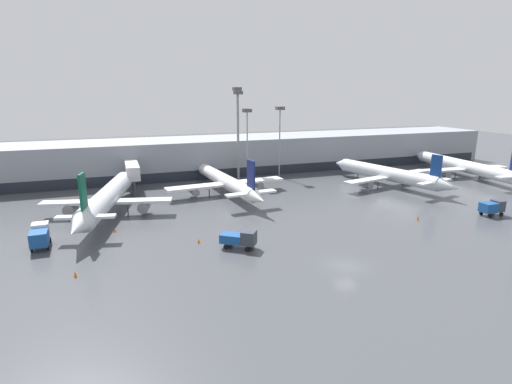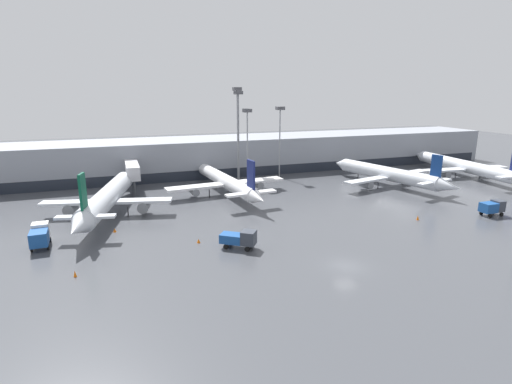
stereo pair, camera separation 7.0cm
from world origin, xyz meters
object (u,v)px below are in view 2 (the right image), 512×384
Objects in this scene: service_truck_0 at (40,235)px; apron_light_mast_6 at (280,121)px; traffic_cone_0 at (199,241)px; traffic_cone_2 at (75,274)px; apron_light_mast_0 at (247,124)px; apron_light_mast_2 at (238,111)px; service_truck_2 at (492,207)px; parked_jet_3 at (107,198)px; parked_jet_4 at (466,167)px; traffic_cone_3 at (418,218)px; traffic_cone_1 at (115,230)px; apron_light_mast_7 at (237,109)px; parked_jet_1 at (227,182)px; parked_jet_0 at (389,174)px; service_truck_1 at (240,238)px.

apron_light_mast_6 is at bearing -59.94° from service_truck_0.
traffic_cone_0 is 16.60m from traffic_cone_2.
apron_light_mast_2 reaches higher than apron_light_mast_0.
parked_jet_3 is at bearing 161.88° from service_truck_2.
apron_light_mast_0 is at bearing 61.55° from traffic_cone_0.
parked_jet_4 is 51.53× the size of traffic_cone_3.
traffic_cone_1 is 0.03× the size of apron_light_mast_7.
parked_jet_1 reaches higher than service_truck_2.
traffic_cone_3 is (48.45, -19.76, -2.73)m from parked_jet_3.
apron_light_mast_7 is at bearing 45.40° from parked_jet_0.
parked_jet_0 is at bearing 98.29° from parked_jet_4.
service_truck_0 is 6.64× the size of traffic_cone_2.
apron_light_mast_6 is at bearing 52.92° from traffic_cone_0.
parked_jet_3 is 2.10× the size of apron_light_mast_0.
parked_jet_3 is 38.46m from apron_light_mast_7.
service_truck_1 is at bearing -106.88° from apron_light_mast_7.
parked_jet_3 reaches higher than parked_jet_1.
apron_light_mast_6 is (-43.31, 15.83, 11.01)m from parked_jet_4.
traffic_cone_3 is at bearing -64.90° from apron_light_mast_7.
apron_light_mast_0 is at bearing -43.46° from parked_jet_1.
apron_light_mast_6 is 10.85m from apron_light_mast_7.
parked_jet_4 is at bearing -20.07° from apron_light_mast_6.
parked_jet_0 is 57.80× the size of traffic_cone_0.
service_truck_2 is (-21.22, -25.55, -1.16)m from parked_jet_4.
service_truck_2 is at bearing -96.04° from parked_jet_3.
traffic_cone_3 is (47.51, -10.74, 0.10)m from traffic_cone_1.
service_truck_1 reaches higher than traffic_cone_3.
parked_jet_0 is at bearing 10.82° from traffic_cone_1.
apron_light_mast_7 is (28.69, 29.43, 16.42)m from traffic_cone_1.
parked_jet_4 reaches higher than parked_jet_1.
traffic_cone_3 is at bearing 140.47° from parked_jet_0.
apron_light_mast_0 is at bearing -69.57° from apron_light_mast_2.
parked_jet_3 is 7.04× the size of service_truck_1.
service_truck_1 is at bearing 115.71° from parked_jet_4.
service_truck_0 is 71.46m from service_truck_2.
parked_jet_4 is 1.89× the size of apron_light_mast_2.
parked_jet_1 is at bearing 114.02° from service_truck_1.
apron_light_mast_7 reaches higher than apron_light_mast_2.
parked_jet_3 reaches higher than service_truck_2.
traffic_cone_2 reaches higher than traffic_cone_0.
traffic_cone_1 is (-11.10, 8.66, -0.01)m from traffic_cone_0.
apron_light_mast_2 reaches higher than traffic_cone_3.
service_truck_0 reaches higher than traffic_cone_3.
service_truck_2 reaches higher than traffic_cone_3.
traffic_cone_1 is 0.74× the size of traffic_cone_3.
parked_jet_1 is 2.05× the size of apron_light_mast_0.
apron_light_mast_0 is (39.72, 29.32, 11.77)m from service_truck_0.
traffic_cone_3 reaches higher than traffic_cone_2.
service_truck_2 is at bearing -5.00° from traffic_cone_0.
traffic_cone_1 is at bearing 103.70° from parked_jet_4.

